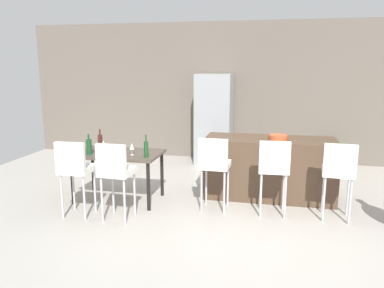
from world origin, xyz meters
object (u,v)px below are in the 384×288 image
Objects in this scene: dining_chair_far at (115,169)px; potted_plant at (335,153)px; dining_chair_near at (75,167)px; kitchen_island at (269,168)px; refrigerator at (214,119)px; wine_bottle_right at (89,146)px; wine_glass_near at (103,143)px; wine_bottle_middle at (146,149)px; fruit_bowl at (278,137)px; bar_chair_left at (214,162)px; wine_glass_left at (132,147)px; bar_chair_middle at (274,166)px; dining_table at (118,157)px; wine_bottle_far at (100,141)px; bar_chair_right at (339,169)px.

dining_chair_far is 4.59m from potted_plant.
dining_chair_near reaches higher than potted_plant.
kitchen_island is 2.31m from refrigerator.
wine_glass_near is at bearing 57.19° from wine_bottle_right.
dining_chair_near is 3.27× the size of wine_bottle_middle.
fruit_bowl is (2.04, 1.36, 0.26)m from dining_chair_far.
wine_bottle_right is at bearing -116.58° from refrigerator.
bar_chair_left is 6.03× the size of wine_glass_left.
dining_chair_far is 3.41m from refrigerator.
dining_table is (-2.29, 0.12, -0.03)m from bar_chair_middle.
refrigerator is at bearing 121.48° from kitchen_island.
bar_chair_left reaches higher than dining_table.
bar_chair_middle is 0.81× the size of dining_table.
dining_table is 0.35m from wine_glass_left.
wine_bottle_middle is at bearing -136.68° from potted_plant.
wine_bottle_right is (-1.84, -0.08, 0.16)m from bar_chair_left.
wine_bottle_far is (-0.12, 1.02, 0.15)m from dining_chair_near.
wine_bottle_middle is (0.52, -0.19, 0.20)m from dining_table.
bar_chair_left is 1.63m from bar_chair_right.
wine_glass_near is (-3.34, 0.12, 0.17)m from bar_chair_right.
wine_bottle_middle is at bearing -175.61° from bar_chair_left.
wine_bottle_right is at bearing -171.99° from wine_glass_left.
fruit_bowl is at bearing 14.71° from dining_table.
dining_table is at bearing -163.66° from kitchen_island.
bar_chair_left is (-0.73, -0.76, 0.24)m from kitchen_island.
wine_glass_left is (-0.02, 0.64, 0.17)m from dining_chair_far.
wine_glass_near is 2.63m from fruit_bowl.
wine_bottle_middle is at bearing -14.76° from wine_glass_near.
wine_bottle_far reaches higher than wine_glass_left.
refrigerator is at bearing 63.94° from wine_glass_near.
wine_glass_left is 0.51m from wine_glass_near.
refrigerator is at bearing 63.42° from wine_bottle_right.
refrigerator is (-1.18, 1.93, 0.46)m from kitchen_island.
refrigerator is at bearing 58.06° from wine_bottle_far.
wine_bottle_far is 0.91× the size of wine_bottle_middle.
wine_glass_left is at bearing 179.80° from bar_chair_middle.
wine_glass_left is (-0.25, 0.08, 0.00)m from wine_bottle_middle.
bar_chair_right reaches higher than potted_plant.
wine_bottle_far is at bearing 153.53° from wine_bottle_middle.
wine_bottle_far is (-2.62, -0.38, 0.39)m from kitchen_island.
wine_glass_left is (0.68, -0.38, 0.02)m from wine_bottle_far.
bar_chair_left is at bearing -133.67° from kitchen_island.
fruit_bowl reaches higher than kitchen_island.
wine_bottle_right reaches higher than potted_plant.
dining_table is 2.43m from fruit_bowl.
kitchen_island is 0.51m from fruit_bowl.
refrigerator is (0.74, 3.32, 0.22)m from dining_chair_far.
fruit_bowl is (2.74, 0.34, 0.11)m from wine_bottle_far.
potted_plant is (0.33, 2.68, -0.37)m from bar_chair_right.
refrigerator reaches higher than dining_table.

